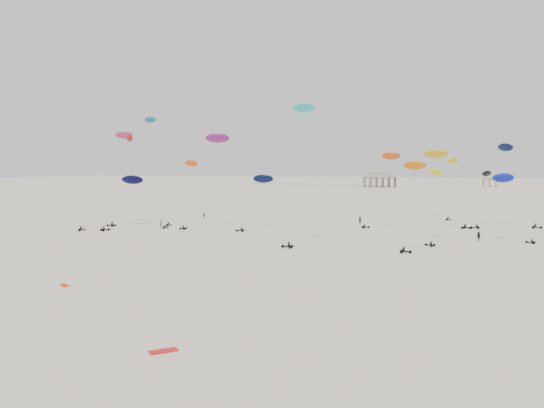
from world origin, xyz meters
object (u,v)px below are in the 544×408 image
(rig_0, at_px, (186,176))
(spectator_0, at_px, (161,228))
(pavilion_main, at_px, (380,181))
(pavilion_small, at_px, (490,181))
(rig_9, at_px, (434,169))

(rig_0, bearing_deg, spectator_0, 67.00)
(pavilion_main, height_order, rig_0, rig_0)
(rig_0, xyz_separation_m, spectator_0, (-2.73, -7.45, -11.78))
(pavilion_small, relative_size, rig_0, 0.57)
(pavilion_main, bearing_deg, spectator_0, -94.72)
(pavilion_small, distance_m, spectator_0, 294.10)
(rig_9, bearing_deg, spectator_0, 114.82)
(rig_0, xyz_separation_m, rig_9, (56.79, -9.60, 1.85))
(pavilion_small, bearing_deg, rig_0, -107.89)
(rig_0, relative_size, rig_9, 0.86)
(pavilion_small, relative_size, spectator_0, 4.49)
(pavilion_main, height_order, rig_9, rig_9)
(rig_0, distance_m, spectator_0, 14.20)
(pavilion_small, xyz_separation_m, rig_9, (-31.12, -281.92, 10.14))
(pavilion_main, bearing_deg, rig_0, -94.23)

